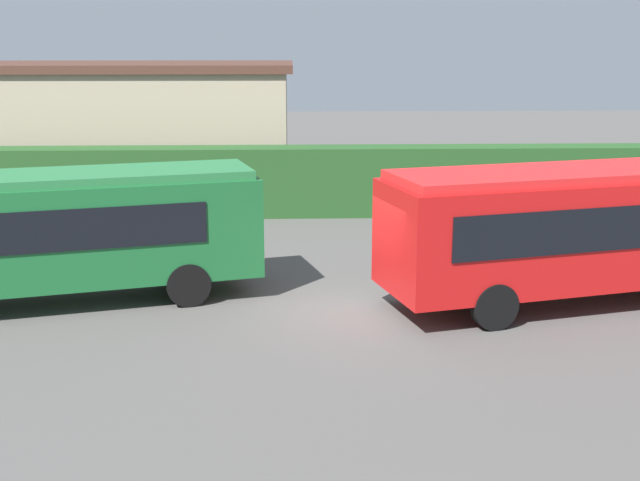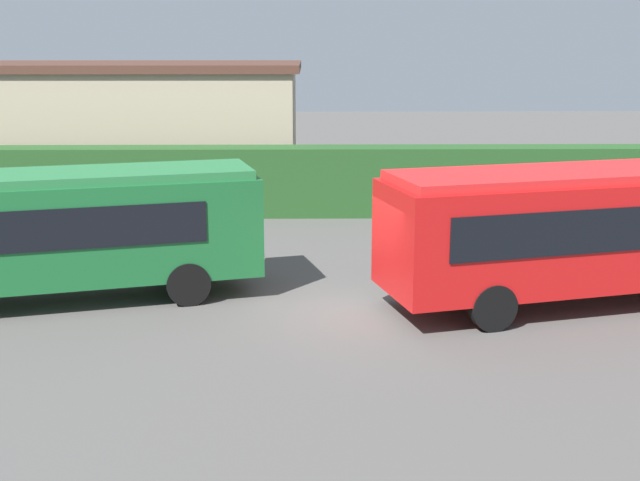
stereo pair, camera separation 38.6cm
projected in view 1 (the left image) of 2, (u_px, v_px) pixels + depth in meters
ground_plane at (373, 311)px, 18.46m from camera, size 106.50×106.50×0.00m
bus_green at (52, 229)px, 18.56m from camera, size 9.49×4.62×3.01m
bus_red at (590, 225)px, 18.78m from camera, size 9.92×4.88×3.10m
person_center at (588, 238)px, 21.06m from camera, size 0.36×0.49×1.84m
hedge_row at (344, 181)px, 28.41m from camera, size 65.25×1.36×2.34m
depot_building at (129, 127)px, 32.80m from camera, size 12.95×7.74×5.02m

